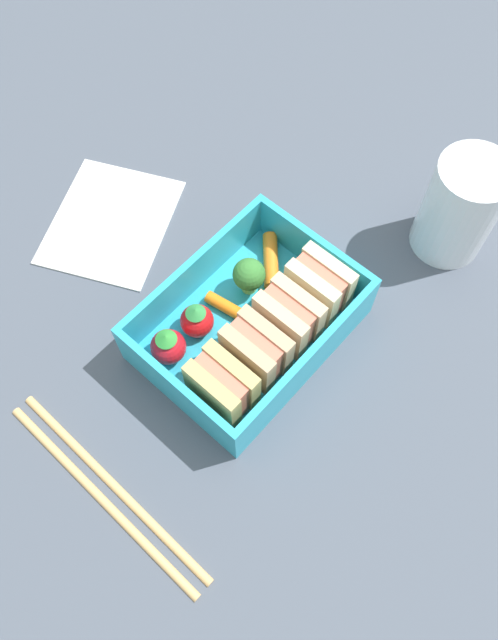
# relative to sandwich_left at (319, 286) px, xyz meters

# --- Properties ---
(ground_plane) EXTENTS (1.20, 1.20, 0.02)m
(ground_plane) POSITION_rel_sandwich_left_xyz_m (0.06, -0.03, -0.05)
(ground_plane) COLOR #49505E
(bento_tray) EXTENTS (0.18, 0.13, 0.01)m
(bento_tray) POSITION_rel_sandwich_left_xyz_m (0.06, -0.03, -0.03)
(bento_tray) COLOR #2AA6C5
(bento_tray) RESTS_ON ground_plane
(bento_rim) EXTENTS (0.18, 0.13, 0.04)m
(bento_rim) POSITION_rel_sandwich_left_xyz_m (0.06, -0.03, -0.00)
(bento_rim) COLOR #2AA6C5
(bento_rim) RESTS_ON bento_tray
(sandwich_left) EXTENTS (0.03, 0.05, 0.05)m
(sandwich_left) POSITION_rel_sandwich_left_xyz_m (0.00, 0.00, 0.00)
(sandwich_left) COLOR beige
(sandwich_left) RESTS_ON bento_tray
(sandwich_center_left) EXTENTS (0.03, 0.05, 0.05)m
(sandwich_center_left) POSITION_rel_sandwich_left_xyz_m (0.04, 0.00, 0.00)
(sandwich_center_left) COLOR #E4B88D
(sandwich_center_left) RESTS_ON bento_tray
(sandwich_center) EXTENTS (0.03, 0.05, 0.05)m
(sandwich_center) POSITION_rel_sandwich_left_xyz_m (0.08, 0.00, 0.00)
(sandwich_center) COLOR tan
(sandwich_center) RESTS_ON bento_tray
(sandwich_center_right) EXTENTS (0.03, 0.05, 0.05)m
(sandwich_center_right) POSITION_rel_sandwich_left_xyz_m (0.12, 0.00, 0.00)
(sandwich_center_right) COLOR tan
(sandwich_center_right) RESTS_ON bento_tray
(carrot_stick_left) EXTENTS (0.05, 0.05, 0.01)m
(carrot_stick_left) POSITION_rel_sandwich_left_xyz_m (-0.00, -0.05, -0.02)
(carrot_stick_left) COLOR orange
(carrot_stick_left) RESTS_ON bento_tray
(broccoli_floret) EXTENTS (0.03, 0.03, 0.04)m
(broccoli_floret) POSITION_rel_sandwich_left_xyz_m (0.03, -0.05, -0.00)
(broccoli_floret) COLOR #8FBE5A
(broccoli_floret) RESTS_ON bento_tray
(carrot_stick_far_left) EXTENTS (0.02, 0.04, 0.01)m
(carrot_stick_far_left) POSITION_rel_sandwich_left_xyz_m (0.06, -0.05, -0.02)
(carrot_stick_far_left) COLOR orange
(carrot_stick_far_left) RESTS_ON bento_tray
(strawberry_far_left) EXTENTS (0.03, 0.03, 0.03)m
(strawberry_far_left) POSITION_rel_sandwich_left_xyz_m (0.09, -0.06, -0.01)
(strawberry_far_left) COLOR red
(strawberry_far_left) RESTS_ON bento_tray
(strawberry_left) EXTENTS (0.03, 0.03, 0.04)m
(strawberry_left) POSITION_rel_sandwich_left_xyz_m (0.12, -0.06, -0.01)
(strawberry_left) COLOR red
(strawberry_left) RESTS_ON bento_tray
(chopstick_pair) EXTENTS (0.02, 0.21, 0.01)m
(chopstick_pair) POSITION_rel_sandwich_left_xyz_m (0.23, -0.02, -0.03)
(chopstick_pair) COLOR tan
(chopstick_pair) RESTS_ON ground_plane
(drinking_glass) EXTENTS (0.07, 0.07, 0.10)m
(drinking_glass) POSITION_rel_sandwich_left_xyz_m (-0.13, 0.05, 0.01)
(drinking_glass) COLOR white
(drinking_glass) RESTS_ON ground_plane
(folded_napkin) EXTENTS (0.16, 0.15, 0.00)m
(folded_napkin) POSITION_rel_sandwich_left_xyz_m (0.06, -0.20, -0.03)
(folded_napkin) COLOR white
(folded_napkin) RESTS_ON ground_plane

